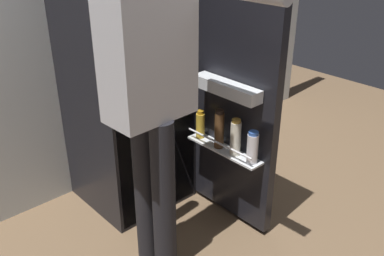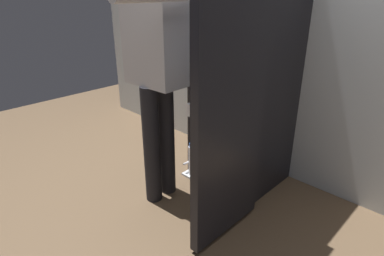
{
  "view_description": "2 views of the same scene",
  "coord_description": "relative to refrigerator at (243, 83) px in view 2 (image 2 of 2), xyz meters",
  "views": [
    {
      "loc": [
        -1.37,
        -1.54,
        1.72
      ],
      "look_at": [
        0.03,
        -0.01,
        0.7
      ],
      "focal_mm": 40.16,
      "sensor_mm": 36.0,
      "label": 1
    },
    {
      "loc": [
        1.34,
        -1.39,
        1.47
      ],
      "look_at": [
        0.01,
        -0.03,
        0.64
      ],
      "focal_mm": 29.89,
      "sensor_mm": 36.0,
      "label": 2
    }
  ],
  "objects": [
    {
      "name": "ground_plane",
      "position": [
        -0.03,
        -0.5,
        -0.84
      ],
      "size": [
        6.35,
        6.35,
        0.0
      ],
      "primitive_type": "plane",
      "color": "brown"
    },
    {
      "name": "kitchen_wall",
      "position": [
        -0.03,
        0.41,
        0.37
      ],
      "size": [
        4.4,
        0.1,
        2.41
      ],
      "primitive_type": "cube",
      "color": "silver",
      "rests_on": "ground_plane"
    },
    {
      "name": "refrigerator",
      "position": [
        0.0,
        0.0,
        0.0
      ],
      "size": [
        0.67,
        1.2,
        1.67
      ],
      "color": "black",
      "rests_on": "ground_plane"
    },
    {
      "name": "person",
      "position": [
        -0.3,
        -0.56,
        0.23
      ],
      "size": [
        0.56,
        0.73,
        1.76
      ],
      "color": "black",
      "rests_on": "ground_plane"
    }
  ]
}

